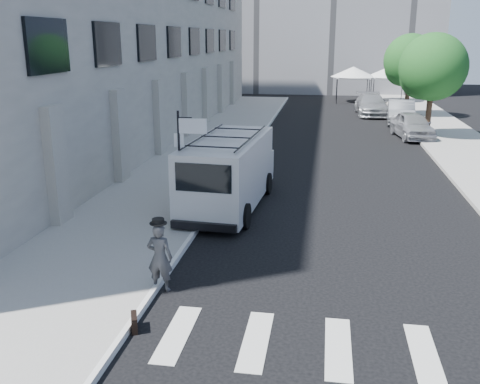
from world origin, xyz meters
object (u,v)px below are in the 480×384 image
(parked_car_c, at_px, (371,105))
(parked_car_a, at_px, (412,125))
(businessman, at_px, (160,257))
(suitcase, at_px, (201,220))
(parked_car_b, at_px, (401,112))
(cargo_van, at_px, (229,171))
(briefcase, at_px, (134,322))

(parked_car_c, bearing_deg, parked_car_a, -82.88)
(businessman, distance_m, suitcase, 4.23)
(parked_car_a, height_order, parked_car_c, parked_car_c)
(parked_car_a, xyz_separation_m, parked_car_b, (0.00, 5.38, 0.04))
(parked_car_c, bearing_deg, cargo_van, -108.06)
(briefcase, relative_size, cargo_van, 0.07)
(parked_car_a, bearing_deg, suitcase, -124.73)
(parked_car_b, distance_m, parked_car_c, 4.51)
(suitcase, height_order, parked_car_b, parked_car_b)
(cargo_van, height_order, parked_car_b, cargo_van)
(businessman, height_order, parked_car_b, businessman)
(cargo_van, relative_size, parked_car_a, 1.47)
(briefcase, distance_m, parked_car_b, 29.95)
(cargo_van, height_order, parked_car_c, cargo_van)
(parked_car_b, bearing_deg, suitcase, -106.28)
(parked_car_b, bearing_deg, parked_car_c, 116.61)
(briefcase, bearing_deg, parked_car_a, 48.20)
(briefcase, bearing_deg, parked_car_b, 51.81)
(businessman, relative_size, suitcase, 1.49)
(briefcase, distance_m, parked_car_a, 24.86)
(businessman, height_order, briefcase, businessman)
(parked_car_c, bearing_deg, parked_car_b, -70.97)
(businessman, distance_m, parked_car_b, 28.22)
(businessman, relative_size, parked_car_b, 0.34)
(cargo_van, xyz_separation_m, parked_car_b, (8.29, 20.12, -0.45))
(briefcase, height_order, parked_car_b, parked_car_b)
(cargo_van, bearing_deg, suitcase, -95.60)
(briefcase, xyz_separation_m, suitcase, (-0.00, 6.00, 0.13))
(briefcase, xyz_separation_m, parked_car_c, (7.02, 32.83, 0.62))
(briefcase, height_order, parked_car_c, parked_car_c)
(suitcase, bearing_deg, businessman, -99.46)
(businessman, relative_size, parked_car_a, 0.37)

